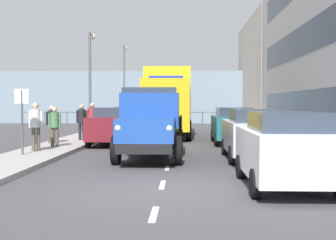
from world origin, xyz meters
The scene contains 22 objects.
ground_plane centered at (0.00, -10.41, 0.00)m, with size 80.00×80.00×0.00m, color #423F44.
sidewalk_left centered at (-4.80, -10.41, 0.07)m, with size 2.15×38.44×0.15m, color #9E9993.
sidewalk_right centered at (4.80, -10.41, 0.07)m, with size 2.15×38.44×0.15m, color #9E9993.
road_centreline_markings centered at (0.00, -9.64, 0.00)m, with size 0.12×34.27×0.01m.
building_far_block centered at (-9.30, -28.67, 4.53)m, with size 6.84×13.51×9.05m.
sea_horizon centered at (0.00, -32.63, 2.50)m, with size 80.00×0.80×5.00m, color gray.
seawall_railing centered at (0.00, -29.03, 0.92)m, with size 28.08×0.08×1.20m.
truck_vintage_blue centered at (0.66, -5.36, 1.18)m, with size 2.17×5.64×2.43m.
lorry_cargo_yellow centered at (0.46, -15.58, 2.08)m, with size 2.58×8.20×3.87m.
car_white_kerbside_near centered at (-2.78, -0.48, 0.89)m, with size 1.86×3.82×1.72m.
car_silver_kerbside_1 centered at (-2.78, -5.42, 0.89)m, with size 1.79×4.16×1.72m.
car_teal_kerbside_2 centered at (-2.78, -11.33, 0.90)m, with size 1.92×4.23×1.72m.
car_maroon_oppositeside_0 centered at (2.78, -10.44, 0.89)m, with size 1.90×3.94×1.72m.
car_navy_oppositeside_1 centered at (2.78, -15.99, 0.90)m, with size 1.97×4.30×1.72m.
pedestrian_strolling centered at (5.00, -6.53, 1.21)m, with size 0.53×0.34×1.79m.
pedestrian_near_railing centered at (4.75, -8.04, 1.09)m, with size 0.53×0.34×1.61m.
pedestrian_in_dark_coat centered at (5.36, -9.65, 1.13)m, with size 0.53×0.34×1.66m.
pedestrian_couple_a centered at (4.43, -11.31, 1.15)m, with size 0.53×0.34×1.71m.
pedestrian_couple_b centered at (4.32, -13.16, 1.20)m, with size 0.53×0.34×1.78m.
lamp_post_promenade centered at (4.89, -15.41, 3.66)m, with size 0.32×1.14×5.81m.
lamp_post_far centered at (4.68, -27.78, 4.14)m, with size 0.32×1.14×6.73m.
street_sign centered at (5.05, -5.32, 1.68)m, with size 0.50×0.07×2.25m.
Camera 1 is at (-0.54, 9.43, 1.90)m, focal length 46.93 mm.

